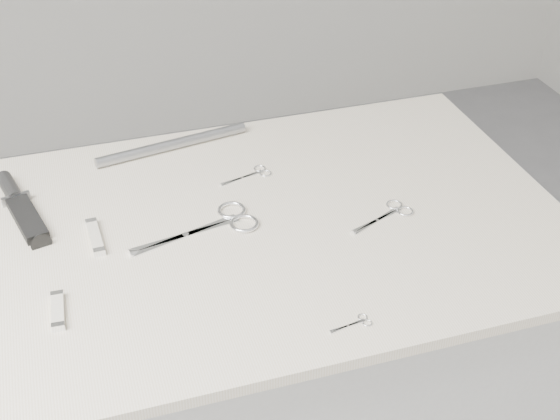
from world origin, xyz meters
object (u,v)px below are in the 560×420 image
object	(u,v)px
embroidery_scissors_a	(390,213)
sheathed_knife	(19,204)
large_shears	(220,223)
embroidery_scissors_b	(253,174)
pocket_knife_b	(95,237)
plinth	(275,404)
metal_rail	(172,145)
tiny_scissors	(356,323)
pocket_knife_a	(58,311)

from	to	relation	value
embroidery_scissors_a	sheathed_knife	distance (m)	0.65
large_shears	embroidery_scissors_b	distance (m)	0.17
embroidery_scissors_a	pocket_knife_b	distance (m)	0.50
embroidery_scissors_b	sheathed_knife	world-z (taller)	sheathed_knife
plinth	metal_rail	size ratio (longest dim) A/B	2.91
large_shears	tiny_scissors	bearing A→B (deg)	-79.82
embroidery_scissors_a	metal_rail	xyz separation A→B (m)	(-0.32, 0.33, 0.01)
large_shears	metal_rail	distance (m)	0.28
embroidery_scissors_b	tiny_scissors	bearing A→B (deg)	-101.22
plinth	embroidery_scissors_a	bearing A→B (deg)	-12.89
tiny_scissors	metal_rail	size ratio (longest dim) A/B	0.21
large_shears	embroidery_scissors_a	xyz separation A→B (m)	(0.29, -0.06, -0.00)
plinth	tiny_scissors	bearing A→B (deg)	-82.64
sheathed_knife	pocket_knife_b	xyz separation A→B (m)	(0.12, -0.13, -0.00)
embroidery_scissors_b	tiny_scissors	size ratio (longest dim) A/B	1.54
pocket_knife_a	sheathed_knife	bearing A→B (deg)	11.37
pocket_knife_a	pocket_knife_b	world-z (taller)	pocket_knife_b
sheathed_knife	metal_rail	size ratio (longest dim) A/B	0.72
large_shears	pocket_knife_b	bearing A→B (deg)	161.02
tiny_scissors	pocket_knife_a	bearing A→B (deg)	150.60
embroidery_scissors_b	pocket_knife_a	size ratio (longest dim) A/B	1.26
plinth	pocket_knife_b	distance (m)	0.56
large_shears	embroidery_scissors_b	size ratio (longest dim) A/B	2.20
embroidery_scissors_b	tiny_scissors	world-z (taller)	same
sheathed_knife	metal_rail	world-z (taller)	sheathed_knife
sheathed_knife	plinth	bearing A→B (deg)	-125.28
plinth	pocket_knife_b	bearing A→B (deg)	173.65
plinth	embroidery_scissors_b	distance (m)	0.49
embroidery_scissors_b	pocket_knife_a	world-z (taller)	pocket_knife_a
large_shears	pocket_knife_b	xyz separation A→B (m)	(-0.21, 0.02, 0.00)
embroidery_scissors_a	pocket_knife_a	size ratio (longest dim) A/B	1.57
metal_rail	large_shears	bearing A→B (deg)	-84.22
pocket_knife_a	large_shears	bearing A→B (deg)	-59.52
pocket_knife_a	metal_rail	size ratio (longest dim) A/B	0.26
sheathed_knife	metal_rail	distance (m)	0.32
large_shears	sheathed_knife	size ratio (longest dim) A/B	1.01
plinth	metal_rail	bearing A→B (deg)	112.75
pocket_knife_b	embroidery_scissors_a	bearing A→B (deg)	-101.35
metal_rail	embroidery_scissors_a	bearing A→B (deg)	-46.27
tiny_scissors	sheathed_knife	world-z (taller)	sheathed_knife
embroidery_scissors_a	sheathed_knife	bearing A→B (deg)	138.51
plinth	pocket_knife_b	world-z (taller)	pocket_knife_b
tiny_scissors	pocket_knife_b	size ratio (longest dim) A/B	0.67
embroidery_scissors_b	metal_rail	world-z (taller)	metal_rail
plinth	large_shears	world-z (taller)	large_shears
metal_rail	plinth	bearing A→B (deg)	-67.25
large_shears	embroidery_scissors_a	size ratio (longest dim) A/B	1.76
plinth	pocket_knife_b	xyz separation A→B (m)	(-0.30, 0.03, 0.48)
large_shears	metal_rail	bearing A→B (deg)	82.42
embroidery_scissors_b	pocket_knife_b	bearing A→B (deg)	-174.84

